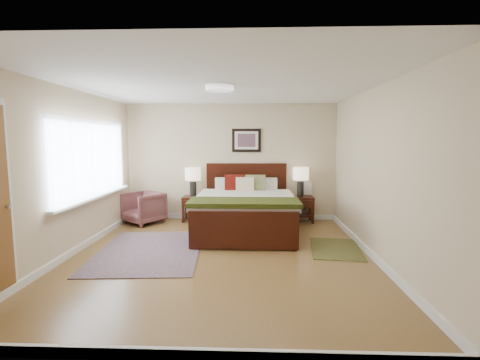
{
  "coord_description": "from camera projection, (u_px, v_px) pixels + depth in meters",
  "views": [
    {
      "loc": [
        0.48,
        -5.02,
        1.72
      ],
      "look_at": [
        0.26,
        0.85,
        1.05
      ],
      "focal_mm": 26.0,
      "sensor_mm": 36.0,
      "label": 1
    }
  ],
  "objects": [
    {
      "name": "front_wall",
      "position": [
        188.0,
        205.0,
        2.57
      ],
      "size": [
        4.5,
        0.04,
        2.5
      ],
      "primitive_type": "cube",
      "color": "#C8B391",
      "rests_on": "ground"
    },
    {
      "name": "rug_navy",
      "position": [
        335.0,
        248.0,
        5.53
      ],
      "size": [
        0.89,
        1.22,
        0.01
      ],
      "primitive_type": "cube",
      "rotation": [
        0.0,
        0.0,
        -0.11
      ],
      "color": "black",
      "rests_on": "ground"
    },
    {
      "name": "bed",
      "position": [
        245.0,
        203.0,
        6.5
      ],
      "size": [
        1.84,
        2.24,
        1.21
      ],
      "color": "#321107",
      "rests_on": "ground"
    },
    {
      "name": "back_wall",
      "position": [
        231.0,
        162.0,
        7.53
      ],
      "size": [
        4.5,
        0.04,
        2.5
      ],
      "primitive_type": "cube",
      "color": "#C8B391",
      "rests_on": "ground"
    },
    {
      "name": "lamp_left",
      "position": [
        193.0,
        177.0,
        7.37
      ],
      "size": [
        0.33,
        0.33,
        0.61
      ],
      "color": "black",
      "rests_on": "nightstand_left"
    },
    {
      "name": "ceiling",
      "position": [
        220.0,
        85.0,
        4.91
      ],
      "size": [
        4.5,
        5.0,
        0.02
      ],
      "primitive_type": "cube",
      "color": "white",
      "rests_on": "back_wall"
    },
    {
      "name": "rug_persian",
      "position": [
        150.0,
        251.0,
        5.42
      ],
      "size": [
        1.71,
        2.3,
        0.01
      ],
      "primitive_type": "cube",
      "rotation": [
        0.0,
        0.0,
        0.07
      ],
      "color": "#0D1641",
      "rests_on": "ground"
    },
    {
      "name": "lamp_right",
      "position": [
        301.0,
        176.0,
        7.28
      ],
      "size": [
        0.33,
        0.33,
        0.61
      ],
      "color": "black",
      "rests_on": "nightstand_right"
    },
    {
      "name": "window",
      "position": [
        93.0,
        161.0,
        5.82
      ],
      "size": [
        0.11,
        2.72,
        1.32
      ],
      "color": "silver",
      "rests_on": "left_wall"
    },
    {
      "name": "floor",
      "position": [
        221.0,
        256.0,
        5.19
      ],
      "size": [
        5.0,
        5.0,
        0.0
      ],
      "primitive_type": "plane",
      "color": "brown",
      "rests_on": "ground"
    },
    {
      "name": "right_wall",
      "position": [
        377.0,
        173.0,
        4.97
      ],
      "size": [
        0.04,
        5.0,
        2.5
      ],
      "primitive_type": "cube",
      "color": "#C8B391",
      "rests_on": "ground"
    },
    {
      "name": "nightstand_left",
      "position": [
        193.0,
        202.0,
        7.41
      ],
      "size": [
        0.44,
        0.4,
        0.53
      ],
      "color": "#321107",
      "rests_on": "ground"
    },
    {
      "name": "armchair",
      "position": [
        143.0,
        208.0,
        7.21
      ],
      "size": [
        0.98,
        0.99,
        0.65
      ],
      "primitive_type": "imported",
      "rotation": [
        0.0,
        0.0,
        -0.64
      ],
      "color": "brown",
      "rests_on": "ground"
    },
    {
      "name": "nightstand_right",
      "position": [
        300.0,
        206.0,
        7.34
      ],
      "size": [
        0.54,
        0.41,
        0.54
      ],
      "color": "#321107",
      "rests_on": "ground"
    },
    {
      "name": "ceil_fixture",
      "position": [
        220.0,
        88.0,
        4.91
      ],
      "size": [
        0.44,
        0.44,
        0.08
      ],
      "color": "white",
      "rests_on": "ceiling"
    },
    {
      "name": "left_wall",
      "position": [
        69.0,
        172.0,
        5.14
      ],
      "size": [
        0.04,
        5.0,
        2.5
      ],
      "primitive_type": "cube",
      "color": "#C8B391",
      "rests_on": "ground"
    },
    {
      "name": "wall_art",
      "position": [
        246.0,
        140.0,
        7.44
      ],
      "size": [
        0.62,
        0.05,
        0.5
      ],
      "color": "black",
      "rests_on": "back_wall"
    }
  ]
}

